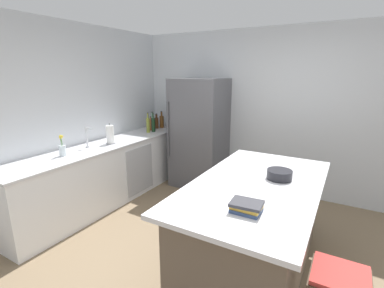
% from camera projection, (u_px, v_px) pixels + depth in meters
% --- Properties ---
extents(ground_plane, '(7.20, 7.20, 0.00)m').
position_uv_depth(ground_plane, '(215.00, 267.00, 2.82)').
color(ground_plane, '#7A664C').
extents(wall_rear, '(6.00, 0.10, 2.60)m').
position_uv_depth(wall_rear, '(277.00, 113.00, 4.38)').
color(wall_rear, silver).
rests_on(wall_rear, ground_plane).
extents(wall_left, '(0.10, 6.00, 2.60)m').
position_uv_depth(wall_left, '(50.00, 121.00, 3.68)').
color(wall_left, silver).
rests_on(wall_left, ground_plane).
extents(counter_run_left, '(0.67, 3.12, 0.90)m').
position_uv_depth(counter_run_left, '(107.00, 173.00, 4.18)').
color(counter_run_left, white).
rests_on(counter_run_left, ground_plane).
extents(kitchen_island, '(1.09, 1.99, 0.94)m').
position_uv_depth(kitchen_island, '(254.00, 227.00, 2.66)').
color(kitchen_island, brown).
rests_on(kitchen_island, ground_plane).
extents(refrigerator, '(0.85, 0.74, 1.83)m').
position_uv_depth(refrigerator, '(199.00, 133.00, 4.71)').
color(refrigerator, '#56565B').
rests_on(refrigerator, ground_plane).
extents(sink_faucet, '(0.15, 0.05, 0.30)m').
position_uv_depth(sink_faucet, '(87.00, 137.00, 3.84)').
color(sink_faucet, silver).
rests_on(sink_faucet, counter_run_left).
extents(flower_vase, '(0.08, 0.08, 0.27)m').
position_uv_depth(flower_vase, '(62.00, 149.00, 3.47)').
color(flower_vase, silver).
rests_on(flower_vase, counter_run_left).
extents(paper_towel_roll, '(0.14, 0.14, 0.31)m').
position_uv_depth(paper_towel_roll, '(110.00, 135.00, 4.06)').
color(paper_towel_roll, gray).
rests_on(paper_towel_roll, counter_run_left).
extents(whiskey_bottle, '(0.08, 0.08, 0.31)m').
position_uv_depth(whiskey_bottle, '(162.00, 121.00, 5.25)').
color(whiskey_bottle, brown).
rests_on(whiskey_bottle, counter_run_left).
extents(syrup_bottle, '(0.07, 0.07, 0.28)m').
position_uv_depth(syrup_bottle, '(157.00, 122.00, 5.19)').
color(syrup_bottle, '#5B3319').
rests_on(syrup_bottle, counter_run_left).
extents(gin_bottle, '(0.08, 0.08, 0.32)m').
position_uv_depth(gin_bottle, '(153.00, 122.00, 5.11)').
color(gin_bottle, '#8CB79E').
rests_on(gin_bottle, counter_run_left).
extents(vinegar_bottle, '(0.05, 0.05, 0.25)m').
position_uv_depth(vinegar_bottle, '(151.00, 125.00, 5.03)').
color(vinegar_bottle, '#994C23').
rests_on(vinegar_bottle, counter_run_left).
extents(wine_bottle, '(0.07, 0.07, 0.33)m').
position_uv_depth(wine_bottle, '(153.00, 125.00, 4.88)').
color(wine_bottle, '#19381E').
rests_on(wine_bottle, counter_run_left).
extents(olive_oil_bottle, '(0.06, 0.06, 0.35)m').
position_uv_depth(olive_oil_bottle, '(148.00, 125.00, 4.82)').
color(olive_oil_bottle, olive).
rests_on(olive_oil_bottle, counter_run_left).
extents(cookbook_stack, '(0.24, 0.19, 0.08)m').
position_uv_depth(cookbook_stack, '(246.00, 207.00, 2.01)').
color(cookbook_stack, '#334770').
rests_on(cookbook_stack, kitchen_island).
extents(mixing_bowl, '(0.24, 0.24, 0.09)m').
position_uv_depth(mixing_bowl, '(279.00, 175.00, 2.63)').
color(mixing_bowl, black).
rests_on(mixing_bowl, kitchen_island).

